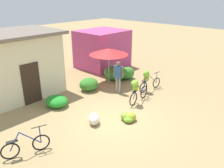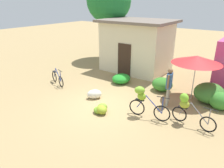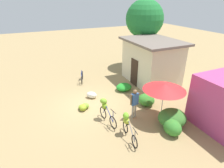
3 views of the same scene
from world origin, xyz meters
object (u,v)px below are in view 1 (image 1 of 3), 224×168
(bicycle_center_loaded, at_px, (148,79))
(produce_sack, at_px, (94,119))
(building_low, at_px, (15,64))
(market_umbrella, at_px, (109,51))
(person_vendor, at_px, (118,74))
(bicycle_near_pile, at_px, (137,89))
(bicycle_leftmost, at_px, (26,146))
(shop_pink, at_px, (102,49))
(banana_pile_on_ground, at_px, (128,117))

(bicycle_center_loaded, xyz_separation_m, produce_sack, (-4.29, -0.33, -0.48))
(building_low, distance_m, market_umbrella, 5.04)
(market_umbrella, height_order, person_vendor, market_umbrella)
(building_low, bearing_deg, bicycle_center_loaded, -43.89)
(person_vendor, bearing_deg, bicycle_near_pile, -104.30)
(bicycle_leftmost, relative_size, person_vendor, 0.88)
(bicycle_center_loaded, height_order, produce_sack, bicycle_center_loaded)
(bicycle_leftmost, relative_size, produce_sack, 2.17)
(bicycle_leftmost, bearing_deg, market_umbrella, 20.85)
(person_vendor, bearing_deg, shop_pink, 54.92)
(market_umbrella, bearing_deg, building_low, 151.84)
(bicycle_near_pile, height_order, banana_pile_on_ground, bicycle_near_pile)
(market_umbrella, distance_m, bicycle_leftmost, 7.28)
(market_umbrella, distance_m, bicycle_center_loaded, 2.75)
(produce_sack, bearing_deg, bicycle_near_pile, -2.52)
(person_vendor, bearing_deg, building_low, 135.53)
(building_low, height_order, bicycle_leftmost, building_low)
(bicycle_leftmost, height_order, produce_sack, bicycle_leftmost)
(bicycle_near_pile, distance_m, bicycle_center_loaded, 1.65)
(building_low, relative_size, banana_pile_on_ground, 5.75)
(shop_pink, height_order, bicycle_leftmost, shop_pink)
(shop_pink, distance_m, bicycle_center_loaded, 5.30)
(market_umbrella, height_order, banana_pile_on_ground, market_umbrella)
(bicycle_near_pile, relative_size, person_vendor, 0.98)
(shop_pink, bearing_deg, market_umbrella, -128.63)
(bicycle_leftmost, distance_m, produce_sack, 2.88)
(bicycle_near_pile, distance_m, person_vendor, 1.61)
(shop_pink, xyz_separation_m, market_umbrella, (-2.10, -2.62, 0.62))
(building_low, relative_size, bicycle_center_loaded, 2.67)
(building_low, bearing_deg, market_umbrella, -28.16)
(building_low, distance_m, bicycle_center_loaded, 6.95)
(produce_sack, bearing_deg, bicycle_center_loaded, 4.41)
(shop_pink, relative_size, bicycle_leftmost, 2.11)
(bicycle_near_pile, bearing_deg, bicycle_leftmost, 176.74)
(bicycle_center_loaded, xyz_separation_m, person_vendor, (-1.20, 1.08, 0.37))
(bicycle_leftmost, distance_m, banana_pile_on_ground, 4.15)
(bicycle_near_pile, relative_size, bicycle_center_loaded, 1.01)
(banana_pile_on_ground, height_order, person_vendor, person_vendor)
(person_vendor, bearing_deg, produce_sack, -155.54)
(shop_pink, bearing_deg, bicycle_center_loaded, -107.39)
(shop_pink, bearing_deg, produce_sack, -137.62)
(bicycle_leftmost, bearing_deg, person_vendor, 11.46)
(bicycle_leftmost, bearing_deg, shop_pink, 30.54)
(market_umbrella, xyz_separation_m, bicycle_leftmost, (-6.64, -2.53, -1.59))
(building_low, relative_size, bicycle_near_pile, 2.65)
(shop_pink, xyz_separation_m, person_vendor, (-2.77, -3.94, -0.25))
(banana_pile_on_ground, bearing_deg, bicycle_leftmost, 164.65)
(bicycle_center_loaded, xyz_separation_m, banana_pile_on_ground, (-3.17, -1.23, -0.53))
(building_low, bearing_deg, produce_sack, -82.53)
(building_low, bearing_deg, banana_pile_on_ground, -73.34)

